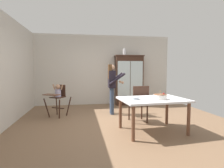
{
  "coord_description": "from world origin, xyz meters",
  "views": [
    {
      "loc": [
        -0.88,
        -4.61,
        1.39
      ],
      "look_at": [
        0.02,
        0.7,
        0.95
      ],
      "focal_mm": 29.55,
      "sensor_mm": 36.0,
      "label": 1
    }
  ],
  "objects_px": {
    "dining_table": "(153,103)",
    "ceramic_vase": "(124,52)",
    "dining_chair_far_side": "(139,101)",
    "birthday_cake": "(160,97)",
    "serving_bowl": "(135,98)",
    "high_chair_with_toddler": "(58,94)",
    "adult_person": "(112,83)",
    "china_cabinet": "(129,80)"
  },
  "relations": [
    {
      "from": "ceramic_vase",
      "to": "dining_table",
      "type": "xyz_separation_m",
      "value": [
        -0.11,
        -3.17,
        -1.39
      ]
    },
    {
      "from": "ceramic_vase",
      "to": "serving_bowl",
      "type": "distance_m",
      "value": 3.51
    },
    {
      "from": "high_chair_with_toddler",
      "to": "adult_person",
      "type": "xyz_separation_m",
      "value": [
        1.61,
        0.05,
        0.31
      ]
    },
    {
      "from": "high_chair_with_toddler",
      "to": "dining_chair_far_side",
      "type": "bearing_deg",
      "value": 6.98
    },
    {
      "from": "china_cabinet",
      "to": "adult_person",
      "type": "xyz_separation_m",
      "value": [
        -0.91,
        -1.43,
        0.0
      ]
    },
    {
      "from": "serving_bowl",
      "to": "dining_chair_far_side",
      "type": "relative_size",
      "value": 0.19
    },
    {
      "from": "birthday_cake",
      "to": "dining_chair_far_side",
      "type": "xyz_separation_m",
      "value": [
        -0.19,
        0.84,
        -0.24
      ]
    },
    {
      "from": "birthday_cake",
      "to": "serving_bowl",
      "type": "xyz_separation_m",
      "value": [
        -0.54,
        0.06,
        -0.03
      ]
    },
    {
      "from": "birthday_cake",
      "to": "dining_table",
      "type": "bearing_deg",
      "value": 136.05
    },
    {
      "from": "china_cabinet",
      "to": "adult_person",
      "type": "relative_size",
      "value": 1.25
    },
    {
      "from": "high_chair_with_toddler",
      "to": "ceramic_vase",
      "type": "bearing_deg",
      "value": 63.51
    },
    {
      "from": "birthday_cake",
      "to": "dining_chair_far_side",
      "type": "height_order",
      "value": "dining_chair_far_side"
    },
    {
      "from": "dining_table",
      "to": "high_chair_with_toddler",
      "type": "bearing_deg",
      "value": 142.74
    },
    {
      "from": "birthday_cake",
      "to": "serving_bowl",
      "type": "bearing_deg",
      "value": 173.94
    },
    {
      "from": "dining_table",
      "to": "ceramic_vase",
      "type": "bearing_deg",
      "value": 88.03
    },
    {
      "from": "dining_table",
      "to": "birthday_cake",
      "type": "relative_size",
      "value": 5.33
    },
    {
      "from": "birthday_cake",
      "to": "serving_bowl",
      "type": "distance_m",
      "value": 0.54
    },
    {
      "from": "high_chair_with_toddler",
      "to": "birthday_cake",
      "type": "relative_size",
      "value": 3.39
    },
    {
      "from": "adult_person",
      "to": "dining_chair_far_side",
      "type": "relative_size",
      "value": 1.59
    },
    {
      "from": "high_chair_with_toddler",
      "to": "serving_bowl",
      "type": "bearing_deg",
      "value": -12.97
    },
    {
      "from": "serving_bowl",
      "to": "dining_chair_far_side",
      "type": "xyz_separation_m",
      "value": [
        0.35,
        0.78,
        -0.21
      ]
    },
    {
      "from": "china_cabinet",
      "to": "high_chair_with_toddler",
      "type": "bearing_deg",
      "value": -149.61
    },
    {
      "from": "ceramic_vase",
      "to": "birthday_cake",
      "type": "bearing_deg",
      "value": -89.8
    },
    {
      "from": "serving_bowl",
      "to": "dining_chair_far_side",
      "type": "distance_m",
      "value": 0.89
    },
    {
      "from": "high_chair_with_toddler",
      "to": "dining_table",
      "type": "distance_m",
      "value": 2.8
    },
    {
      "from": "adult_person",
      "to": "high_chair_with_toddler",
      "type": "bearing_deg",
      "value": 93.86
    },
    {
      "from": "ceramic_vase",
      "to": "china_cabinet",
      "type": "bearing_deg",
      "value": -1.16
    },
    {
      "from": "ceramic_vase",
      "to": "adult_person",
      "type": "xyz_separation_m",
      "value": [
        -0.73,
        -1.43,
        -1.07
      ]
    },
    {
      "from": "dining_chair_far_side",
      "to": "birthday_cake",
      "type": "bearing_deg",
      "value": 98.78
    },
    {
      "from": "high_chair_with_toddler",
      "to": "dining_table",
      "type": "height_order",
      "value": "high_chair_with_toddler"
    },
    {
      "from": "high_chair_with_toddler",
      "to": "birthday_cake",
      "type": "xyz_separation_m",
      "value": [
        2.35,
        -1.81,
        0.14
      ]
    },
    {
      "from": "china_cabinet",
      "to": "dining_table",
      "type": "xyz_separation_m",
      "value": [
        -0.29,
        -3.17,
        -0.32
      ]
    },
    {
      "from": "china_cabinet",
      "to": "serving_bowl",
      "type": "relative_size",
      "value": 10.65
    },
    {
      "from": "adult_person",
      "to": "dining_chair_far_side",
      "type": "bearing_deg",
      "value": -149.64
    },
    {
      "from": "dining_table",
      "to": "dining_chair_far_side",
      "type": "height_order",
      "value": "dining_chair_far_side"
    },
    {
      "from": "adult_person",
      "to": "dining_table",
      "type": "distance_m",
      "value": 1.88
    },
    {
      "from": "high_chair_with_toddler",
      "to": "serving_bowl",
      "type": "relative_size",
      "value": 5.28
    },
    {
      "from": "dining_table",
      "to": "adult_person",
      "type": "bearing_deg",
      "value": 109.45
    },
    {
      "from": "adult_person",
      "to": "china_cabinet",
      "type": "bearing_deg",
      "value": -30.49
    },
    {
      "from": "ceramic_vase",
      "to": "adult_person",
      "type": "relative_size",
      "value": 0.18
    },
    {
      "from": "ceramic_vase",
      "to": "dining_table",
      "type": "distance_m",
      "value": 3.47
    },
    {
      "from": "china_cabinet",
      "to": "ceramic_vase",
      "type": "bearing_deg",
      "value": 178.84
    }
  ]
}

